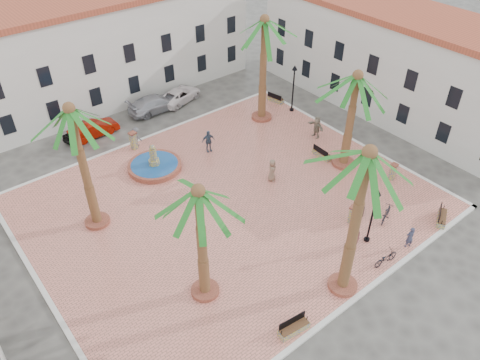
{
  "coord_description": "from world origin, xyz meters",
  "views": [
    {
      "loc": [
        -14.98,
        -19.91,
        21.42
      ],
      "look_at": [
        1.0,
        0.0,
        1.6
      ],
      "focal_mm": 35.0,
      "sensor_mm": 36.0,
      "label": 1
    }
  ],
  "objects_px": {
    "bench_e": "(322,154)",
    "bicycle_b": "(386,214)",
    "fountain": "(155,165)",
    "pedestrian_north": "(136,136)",
    "pedestrian_east": "(317,127)",
    "palm_nw": "(72,123)",
    "litter_bin": "(361,211)",
    "car_white": "(179,95)",
    "pedestrian_fountain_a": "(272,170)",
    "bollard_n": "(134,140)",
    "pedestrian_fountain_b": "(208,141)",
    "car_black": "(85,130)",
    "palm_s": "(366,169)",
    "car_silver": "(156,103)",
    "palm_ne": "(264,32)",
    "bollard_e": "(393,171)",
    "bicycle_a": "(386,258)",
    "bench_ne": "(275,99)",
    "bollard_se": "(353,214)",
    "palm_sw": "(199,205)",
    "lamppost_e": "(294,80)",
    "lamppost_s": "(374,207)",
    "cyclist_a": "(410,237)",
    "bench_s": "(294,328)",
    "cyclist_b": "(354,237)",
    "bench_se": "(442,218)",
    "car_red": "(94,129)",
    "palm_e": "(356,87)"
  },
  "relations": [
    {
      "from": "bollard_se",
      "to": "bicycle_b",
      "type": "height_order",
      "value": "bollard_se"
    },
    {
      "from": "bench_s",
      "to": "bollard_e",
      "type": "xyz_separation_m",
      "value": [
        14.79,
        4.89,
        0.43
      ]
    },
    {
      "from": "bollard_se",
      "to": "car_white",
      "type": "xyz_separation_m",
      "value": [
        0.45,
        21.54,
        -0.2
      ]
    },
    {
      "from": "bench_se",
      "to": "car_red",
      "type": "bearing_deg",
      "value": 90.74
    },
    {
      "from": "bicycle_b",
      "to": "pedestrian_fountain_a",
      "type": "height_order",
      "value": "pedestrian_fountain_a"
    },
    {
      "from": "bench_ne",
      "to": "pedestrian_east",
      "type": "relative_size",
      "value": 0.92
    },
    {
      "from": "litter_bin",
      "to": "car_white",
      "type": "xyz_separation_m",
      "value": [
        -0.59,
        21.47,
        0.13
      ]
    },
    {
      "from": "palm_sw",
      "to": "bench_s",
      "type": "relative_size",
      "value": 4.3
    },
    {
      "from": "bollard_e",
      "to": "pedestrian_north",
      "type": "relative_size",
      "value": 0.8
    },
    {
      "from": "bollard_n",
      "to": "car_white",
      "type": "relative_size",
      "value": 0.33
    },
    {
      "from": "pedestrian_fountain_b",
      "to": "car_black",
      "type": "xyz_separation_m",
      "value": [
        -6.72,
        8.47,
        -0.43
      ]
    },
    {
      "from": "cyclist_b",
      "to": "car_white",
      "type": "relative_size",
      "value": 0.4
    },
    {
      "from": "fountain",
      "to": "pedestrian_north",
      "type": "relative_size",
      "value": 2.45
    },
    {
      "from": "bench_se",
      "to": "lamppost_e",
      "type": "height_order",
      "value": "lamppost_e"
    },
    {
      "from": "lamppost_s",
      "to": "lamppost_e",
      "type": "xyz_separation_m",
      "value": [
        7.86,
        15.1,
        0.17
      ]
    },
    {
      "from": "lamppost_s",
      "to": "bicycle_a",
      "type": "height_order",
      "value": "lamppost_s"
    },
    {
      "from": "palm_sw",
      "to": "pedestrian_fountain_a",
      "type": "distance_m",
      "value": 12.57
    },
    {
      "from": "pedestrian_north",
      "to": "car_red",
      "type": "relative_size",
      "value": 0.4
    },
    {
      "from": "pedestrian_east",
      "to": "car_black",
      "type": "distance_m",
      "value": 19.44
    },
    {
      "from": "lamppost_s",
      "to": "palm_nw",
      "type": "bearing_deg",
      "value": 135.87
    },
    {
      "from": "palm_s",
      "to": "palm_nw",
      "type": "bearing_deg",
      "value": 121.99
    },
    {
      "from": "palm_ne",
      "to": "bollard_se",
      "type": "distance_m",
      "value": 16.39
    },
    {
      "from": "bench_ne",
      "to": "pedestrian_north",
      "type": "relative_size",
      "value": 1.04
    },
    {
      "from": "cyclist_a",
      "to": "pedestrian_fountain_a",
      "type": "bearing_deg",
      "value": -57.62
    },
    {
      "from": "bench_e",
      "to": "bicycle_b",
      "type": "xyz_separation_m",
      "value": [
        -2.08,
        -7.75,
        0.3
      ]
    },
    {
      "from": "palm_ne",
      "to": "lamppost_e",
      "type": "height_order",
      "value": "palm_ne"
    },
    {
      "from": "bollard_e",
      "to": "bench_se",
      "type": "bearing_deg",
      "value": -103.79
    },
    {
      "from": "bicycle_b",
      "to": "car_red",
      "type": "height_order",
      "value": "car_red"
    },
    {
      "from": "bench_s",
      "to": "bicycle_a",
      "type": "xyz_separation_m",
      "value": [
        7.57,
        -0.02,
        0.2
      ]
    },
    {
      "from": "bench_ne",
      "to": "bollard_se",
      "type": "xyz_separation_m",
      "value": [
        -7.33,
        -15.57,
        0.45
      ]
    },
    {
      "from": "lamppost_s",
      "to": "pedestrian_fountain_b",
      "type": "relative_size",
      "value": 2.21
    },
    {
      "from": "lamppost_s",
      "to": "cyclist_b",
      "type": "bearing_deg",
      "value": 172.01
    },
    {
      "from": "palm_nw",
      "to": "bicycle_b",
      "type": "distance_m",
      "value": 20.44
    },
    {
      "from": "pedestrian_east",
      "to": "bench_ne",
      "type": "bearing_deg",
      "value": 170.8
    },
    {
      "from": "palm_s",
      "to": "car_silver",
      "type": "bearing_deg",
      "value": 84.62
    },
    {
      "from": "litter_bin",
      "to": "car_white",
      "type": "height_order",
      "value": "car_white"
    },
    {
      "from": "bollard_e",
      "to": "cyclist_a",
      "type": "xyz_separation_m",
      "value": [
        -4.93,
        -4.91,
        0.09
      ]
    },
    {
      "from": "bench_e",
      "to": "pedestrian_east",
      "type": "height_order",
      "value": "pedestrian_east"
    },
    {
      "from": "lamppost_e",
      "to": "car_white",
      "type": "relative_size",
      "value": 0.95
    },
    {
      "from": "palm_ne",
      "to": "pedestrian_east",
      "type": "height_order",
      "value": "palm_ne"
    },
    {
      "from": "bollard_e",
      "to": "bicycle_a",
      "type": "bearing_deg",
      "value": -145.81
    },
    {
      "from": "palm_nw",
      "to": "cyclist_b",
      "type": "height_order",
      "value": "palm_nw"
    },
    {
      "from": "pedestrian_fountain_a",
      "to": "palm_ne",
      "type": "bearing_deg",
      "value": 19.75
    },
    {
      "from": "palm_sw",
      "to": "lamppost_e",
      "type": "xyz_separation_m",
      "value": [
        18.24,
        12.0,
        -3.52
      ]
    },
    {
      "from": "palm_e",
      "to": "cyclist_a",
      "type": "distance_m",
      "value": 10.8
    },
    {
      "from": "bollard_se",
      "to": "bicycle_a",
      "type": "xyz_separation_m",
      "value": [
        -1.23,
        -3.65,
        -0.24
      ]
    },
    {
      "from": "palm_s",
      "to": "car_red",
      "type": "relative_size",
      "value": 2.32
    },
    {
      "from": "bollard_n",
      "to": "pedestrian_fountain_a",
      "type": "relative_size",
      "value": 0.86
    },
    {
      "from": "palm_e",
      "to": "palm_ne",
      "type": "height_order",
      "value": "palm_ne"
    },
    {
      "from": "cyclist_a",
      "to": "pedestrian_north",
      "type": "height_order",
      "value": "pedestrian_north"
    }
  ]
}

